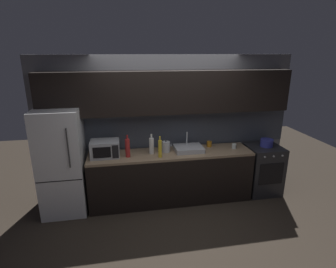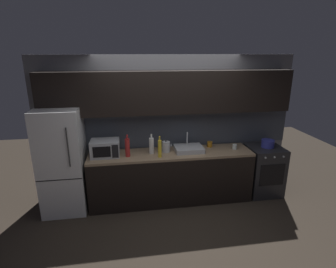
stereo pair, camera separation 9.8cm
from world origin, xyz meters
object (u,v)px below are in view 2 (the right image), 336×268
wine_bottle_yellow (160,148)px  mug_amber (210,144)px  kettle (166,147)px  cooking_pot (268,144)px  wine_bottle_red (127,147)px  refrigerator (63,161)px  wine_bottle_white (152,146)px  mug_clear (235,147)px  oven_range (263,170)px  microwave (105,148)px

wine_bottle_yellow → mug_amber: size_ratio=3.73×
kettle → cooking_pot: (1.84, -0.05, -0.03)m
wine_bottle_red → kettle: bearing=9.6°
refrigerator → wine_bottle_yellow: (1.55, -0.17, 0.19)m
wine_bottle_white → cooking_pot: (2.09, -0.01, -0.08)m
mug_clear → mug_amber: size_ratio=0.94×
cooking_pot → kettle: bearing=178.5°
oven_range → kettle: kettle is taller
refrigerator → oven_range: size_ratio=1.92×
wine_bottle_red → mug_clear: bearing=1.7°
mug_clear → cooking_pot: bearing=0.5°
kettle → mug_amber: bearing=8.9°
wine_bottle_white → wine_bottle_yellow: bearing=-56.8°
wine_bottle_yellow → wine_bottle_red: bearing=168.2°
mug_clear → wine_bottle_red: bearing=-178.3°
mug_amber → microwave: bearing=-175.1°
wine_bottle_white → oven_range: bearing=-0.3°
mug_amber → cooking_pot: (1.02, -0.18, 0.02)m
oven_range → microwave: size_ratio=1.96×
microwave → wine_bottle_red: wine_bottle_red is taller
wine_bottle_white → wine_bottle_yellow: (0.12, -0.18, 0.01)m
refrigerator → oven_range: 3.52m
kettle → wine_bottle_yellow: size_ratio=0.58×
microwave → wine_bottle_white: (0.76, -0.01, 0.01)m
wine_bottle_yellow → mug_amber: (0.95, 0.34, -0.10)m
oven_range → kettle: 1.89m
cooking_pot → mug_clear: bearing=-179.5°
wine_bottle_yellow → mug_clear: size_ratio=3.98×
microwave → oven_range: bearing=-0.4°
wine_bottle_white → cooking_pot: 2.09m
oven_range → microwave: bearing=179.6°
microwave → wine_bottle_yellow: bearing=-12.1°
oven_range → wine_bottle_yellow: 2.04m
cooking_pot → wine_bottle_yellow: bearing=-175.1°
oven_range → kettle: size_ratio=4.34×
refrigerator → wine_bottle_yellow: refrigerator is taller
oven_range → wine_bottle_white: (-2.06, 0.01, 0.59)m
wine_bottle_white → mug_clear: 1.47m
cooking_pot → mug_amber: bearing=170.3°
wine_bottle_red → cooking_pot: bearing=1.4°
mug_clear → refrigerator: bearing=179.9°
refrigerator → kettle: refrigerator is taller
mug_clear → kettle: bearing=177.5°
oven_range → wine_bottle_red: 2.53m
kettle → cooking_pot: kettle is taller
kettle → mug_amber: (0.81, 0.13, -0.04)m
wine_bottle_yellow → mug_amber: bearing=19.9°
microwave → kettle: microwave is taller
mug_amber → cooking_pot: bearing=-9.7°
microwave → wine_bottle_white: wine_bottle_white is taller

